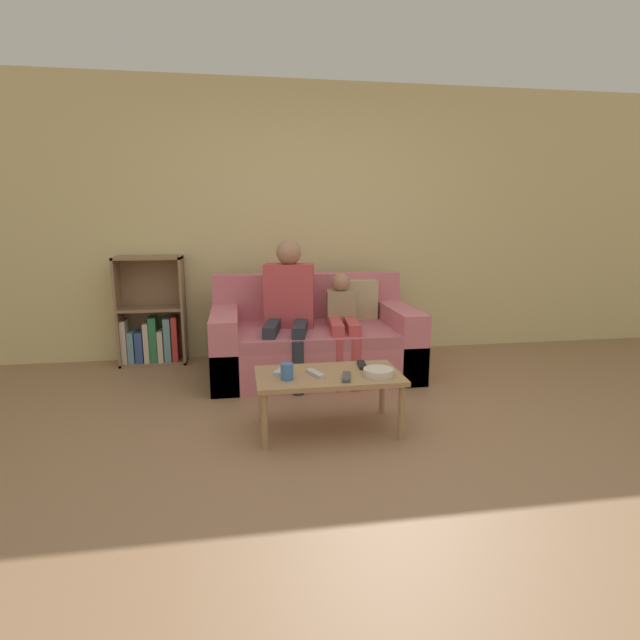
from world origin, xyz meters
TOP-DOWN VIEW (x-y plane):
  - ground_plane at (0.00, 0.00)m, footprint 22.00×22.00m
  - wall_back at (0.00, 2.37)m, footprint 12.00×0.06m
  - couch at (-0.04, 1.66)m, footprint 1.73×1.00m
  - bookshelf at (-1.48, 2.21)m, footprint 0.60×0.28m
  - coffee_table at (-0.13, 0.43)m, footprint 0.92×0.49m
  - person_adult at (-0.27, 1.57)m, footprint 0.49×0.73m
  - person_child at (0.19, 1.49)m, footprint 0.30×0.69m
  - cup_near at (-0.40, 0.36)m, footprint 0.08×0.08m
  - tv_remote_0 at (-0.22, 0.41)m, footprint 0.11×0.18m
  - tv_remote_1 at (0.12, 0.54)m, footprint 0.07×0.17m
  - tv_remote_2 at (-0.04, 0.31)m, footprint 0.09×0.18m
  - tv_remote_3 at (-0.42, 0.51)m, footprint 0.13×0.17m
  - snack_bowl at (0.17, 0.34)m, footprint 0.19×0.19m

SIDE VIEW (x-z plane):
  - ground_plane at x=0.00m, z-range 0.00..0.00m
  - couch at x=-0.04m, z-range -0.14..0.70m
  - coffee_table at x=-0.13m, z-range 0.15..0.53m
  - bookshelf at x=-1.48m, z-range -0.12..0.89m
  - tv_remote_0 at x=-0.22m, z-range 0.38..0.40m
  - tv_remote_1 at x=0.12m, z-range 0.38..0.40m
  - tv_remote_2 at x=-0.04m, z-range 0.38..0.40m
  - tv_remote_3 at x=-0.42m, z-range 0.38..0.40m
  - snack_bowl at x=0.17m, z-range 0.38..0.43m
  - cup_near at x=-0.40m, z-range 0.38..0.48m
  - person_child at x=0.19m, z-range 0.06..0.94m
  - person_adult at x=-0.27m, z-range 0.09..1.26m
  - wall_back at x=0.00m, z-range 0.00..2.60m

